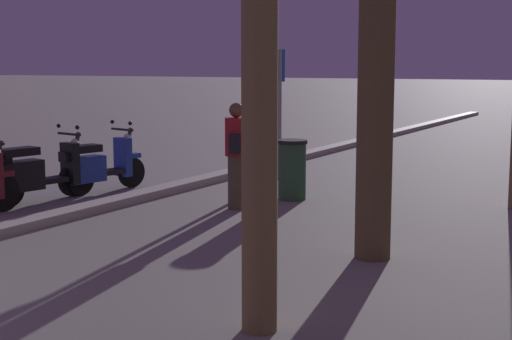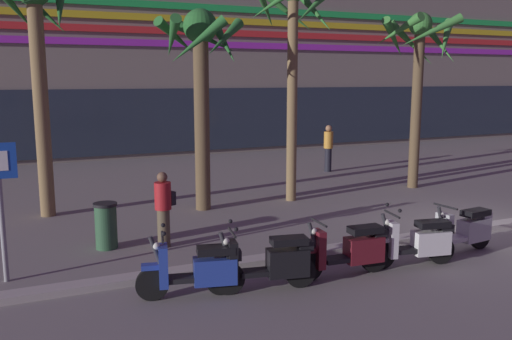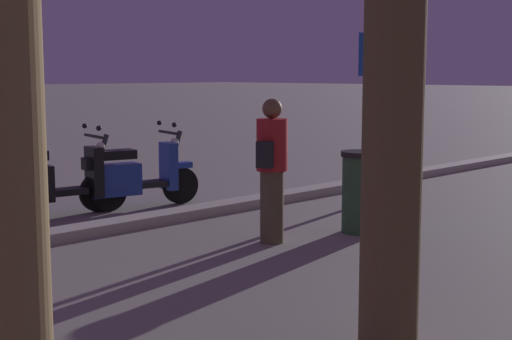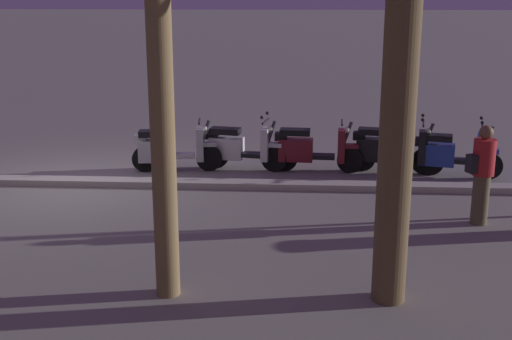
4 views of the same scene
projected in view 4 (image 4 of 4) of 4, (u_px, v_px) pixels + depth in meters
ground_plane at (74, 185)px, 12.60m from camera, size 200.00×200.00×0.00m
curb_strip at (74, 182)px, 12.64m from camera, size 60.00×0.36×0.12m
scooter_blue_tail_end at (450, 154)px, 13.12m from camera, size 1.71×0.69×1.17m
scooter_black_gap_after_mid at (388, 149)px, 13.39m from camera, size 1.84×0.67×1.17m
scooter_maroon_second_in_line at (310, 149)px, 13.44m from camera, size 1.82×0.56×1.04m
scooter_white_far_back at (239, 147)px, 13.61m from camera, size 1.72×0.65×1.17m
scooter_silver_lead_nearest at (170, 149)px, 13.46m from camera, size 1.80×0.58×1.04m
pedestrian_strolling_near_curb at (482, 173)px, 10.36m from camera, size 0.46×0.35×1.57m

